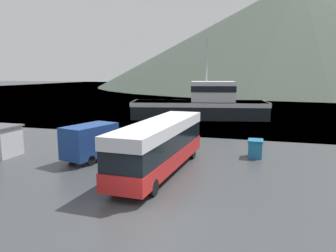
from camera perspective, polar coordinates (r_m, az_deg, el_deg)
The scene contains 7 objects.
ground_plane at distance 14.46m, azimuth -5.14°, elevation -16.56°, with size 400.00×400.00×0.00m, color #383A3D.
water_surface at distance 151.48m, azimuth 14.65°, elevation 6.57°, with size 240.00×240.00×0.00m, color slate.
hill_backdrop at distance 170.96m, azimuth 21.74°, elevation 14.82°, with size 186.64×186.64×49.53m, color #3D473D.
tour_bus at distance 20.73m, azimuth -1.34°, elevation -3.13°, with size 2.94×11.48×3.28m.
delivery_van at distance 24.61m, azimuth -12.51°, elevation -2.52°, with size 3.46×6.10×2.60m.
fishing_boat at distance 46.02m, azimuth 5.94°, elevation 3.72°, with size 19.38×9.54×10.88m.
storage_bin at distance 25.52m, azimuth 14.96°, elevation -3.77°, with size 1.10×1.35×1.33m.
Camera 1 is at (4.85, -12.09, 6.29)m, focal length 35.00 mm.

